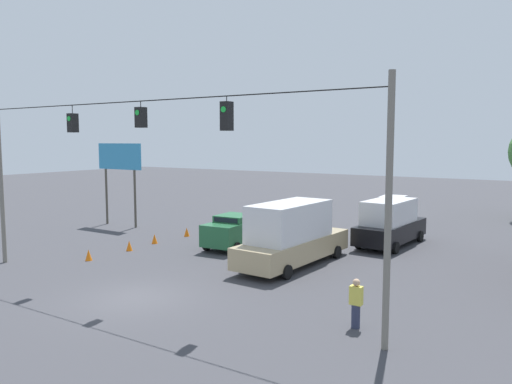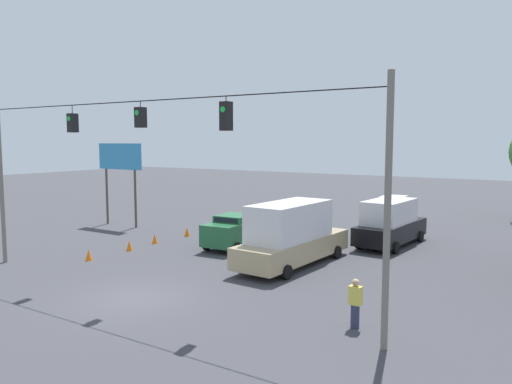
# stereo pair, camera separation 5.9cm
# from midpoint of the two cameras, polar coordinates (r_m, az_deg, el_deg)

# --- Properties ---
(ground_plane) EXTENTS (140.00, 140.00, 0.00)m
(ground_plane) POSITION_cam_midpoint_polar(r_m,az_deg,el_deg) (20.05, -13.68, -11.69)
(ground_plane) COLOR #3D3D42
(overhead_signal_span) EXTENTS (19.36, 0.38, 7.93)m
(overhead_signal_span) POSITION_cam_midpoint_polar(r_m,az_deg,el_deg) (19.49, -12.66, 2.66)
(overhead_signal_span) COLOR slate
(overhead_signal_span) RESTS_ON ground_plane
(sedan_white_oncoming_deep) EXTENTS (2.06, 4.53, 1.95)m
(sedan_white_oncoming_deep) POSITION_cam_midpoint_polar(r_m,az_deg,el_deg) (38.03, 15.48, -1.85)
(sedan_white_oncoming_deep) COLOR silver
(sedan_white_oncoming_deep) RESTS_ON ground_plane
(sedan_green_withflow_mid) EXTENTS (2.30, 4.29, 1.87)m
(sedan_green_withflow_mid) POSITION_cam_midpoint_polar(r_m,az_deg,el_deg) (28.09, -2.38, -4.41)
(sedan_green_withflow_mid) COLOR #236038
(sedan_green_withflow_mid) RESTS_ON ground_plane
(box_truck_black_oncoming_far) EXTENTS (2.68, 6.15, 2.65)m
(box_truck_black_oncoming_far) POSITION_cam_midpoint_polar(r_m,az_deg,el_deg) (29.60, 15.14, -3.41)
(box_truck_black_oncoming_far) COLOR black
(box_truck_black_oncoming_far) RESTS_ON ground_plane
(box_truck_tan_crossing_near) EXTENTS (2.78, 7.49, 3.07)m
(box_truck_tan_crossing_near) POSITION_cam_midpoint_polar(r_m,az_deg,el_deg) (24.10, 4.16, -4.88)
(box_truck_tan_crossing_near) COLOR tan
(box_truck_tan_crossing_near) RESTS_ON ground_plane
(traffic_cone_nearest) EXTENTS (0.35, 0.35, 0.56)m
(traffic_cone_nearest) POSITION_cam_midpoint_polar(r_m,az_deg,el_deg) (26.60, -18.51, -6.84)
(traffic_cone_nearest) COLOR orange
(traffic_cone_nearest) RESTS_ON ground_plane
(traffic_cone_second) EXTENTS (0.35, 0.35, 0.56)m
(traffic_cone_second) POSITION_cam_midpoint_polar(r_m,az_deg,el_deg) (28.27, -14.22, -5.96)
(traffic_cone_second) COLOR orange
(traffic_cone_second) RESTS_ON ground_plane
(traffic_cone_third) EXTENTS (0.35, 0.35, 0.56)m
(traffic_cone_third) POSITION_cam_midpoint_polar(r_m,az_deg,el_deg) (29.87, -11.45, -5.26)
(traffic_cone_third) COLOR orange
(traffic_cone_third) RESTS_ON ground_plane
(traffic_cone_fourth) EXTENTS (0.35, 0.35, 0.56)m
(traffic_cone_fourth) POSITION_cam_midpoint_polar(r_m,az_deg,el_deg) (31.75, -7.84, -4.54)
(traffic_cone_fourth) COLOR orange
(traffic_cone_fourth) RESTS_ON ground_plane
(roadside_billboard) EXTENTS (4.11, 0.16, 5.81)m
(roadside_billboard) POSITION_cam_midpoint_polar(r_m,az_deg,el_deg) (36.22, -15.24, 3.09)
(roadside_billboard) COLOR #4C473D
(roadside_billboard) RESTS_ON ground_plane
(pedestrian) EXTENTS (0.40, 0.28, 1.61)m
(pedestrian) POSITION_cam_midpoint_polar(r_m,az_deg,el_deg) (16.67, 11.38, -12.40)
(pedestrian) COLOR #2D334C
(pedestrian) RESTS_ON ground_plane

